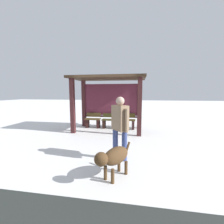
% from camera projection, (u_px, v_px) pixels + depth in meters
% --- Properties ---
extents(ground_plane, '(60.00, 60.00, 0.00)m').
position_uv_depth(ground_plane, '(108.00, 130.00, 7.28)').
color(ground_plane, white).
extents(bus_shelter, '(3.36, 1.91, 2.51)m').
position_uv_depth(bus_shelter, '(109.00, 91.00, 7.23)').
color(bus_shelter, '#3E1C1E').
rests_on(bus_shelter, ground).
extents(bench_left_inside, '(0.78, 0.39, 0.75)m').
position_uv_depth(bench_left_inside, '(93.00, 121.00, 7.81)').
color(bench_left_inside, '#503E1F').
rests_on(bench_left_inside, ground).
extents(bench_center_inside, '(0.78, 0.39, 0.74)m').
position_uv_depth(bench_center_inside, '(110.00, 122.00, 7.67)').
color(bench_center_inside, '#403C1A').
rests_on(bench_center_inside, ground).
extents(bench_right_inside, '(0.78, 0.40, 0.75)m').
position_uv_depth(bench_right_inside, '(127.00, 123.00, 7.53)').
color(bench_right_inside, '#3F3415').
rests_on(bench_right_inside, ground).
extents(person_walking, '(0.49, 0.52, 1.69)m').
position_uv_depth(person_walking, '(120.00, 124.00, 3.95)').
color(person_walking, '#8B6F54').
rests_on(person_walking, ground).
extents(dog, '(0.69, 0.95, 0.68)m').
position_uv_depth(dog, '(114.00, 157.00, 3.13)').
color(dog, '#4D341D').
rests_on(dog, ground).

